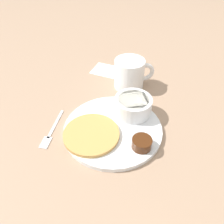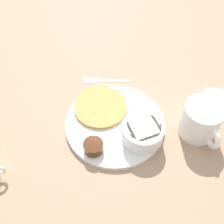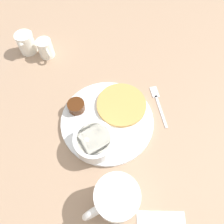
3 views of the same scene
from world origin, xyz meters
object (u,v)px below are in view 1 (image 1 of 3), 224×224
at_px(plate, 113,129).
at_px(coffee_mug, 130,74).
at_px(bowl, 133,105).
at_px(fork, 51,132).

distance_m(plate, coffee_mug, 0.20).
distance_m(bowl, fork, 0.22).
height_order(coffee_mug, fork, coffee_mug).
relative_size(plate, bowl, 2.51).
distance_m(plate, bowl, 0.08).
bearing_deg(plate, coffee_mug, 85.93).
bearing_deg(coffee_mug, plate, -94.07).
relative_size(bowl, coffee_mug, 0.80).
bearing_deg(bowl, fork, -151.59).
relative_size(plate, fork, 1.82).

